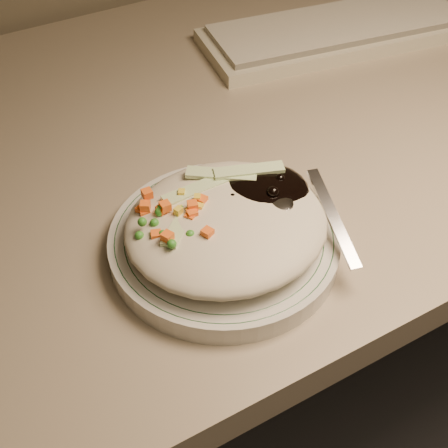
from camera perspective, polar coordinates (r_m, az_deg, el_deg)
desk at (r=0.89m, az=-3.82°, el=-2.33°), size 1.40×0.70×0.74m
plate at (r=0.60m, az=-0.00°, el=-1.78°), size 0.22×0.22×0.02m
plate_rim at (r=0.59m, az=-0.00°, el=-1.11°), size 0.21×0.21×0.00m
meal at (r=0.58m, az=0.41°, el=0.50°), size 0.21×0.19×0.05m
keyboard at (r=0.96m, az=10.37°, el=16.96°), size 0.41×0.20×0.03m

